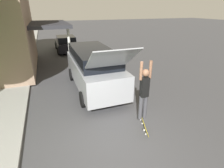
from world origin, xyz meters
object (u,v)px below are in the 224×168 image
suv_parked (93,68)px  skateboard (145,126)px  car_down_street (66,44)px  skateboarder (144,90)px

suv_parked → skateboard: (0.66, -4.01, -0.90)m
skateboard → car_down_street: bearing=93.7°
suv_parked → skateboard: 4.17m
suv_parked → skateboard: suv_parked is taller
car_down_street → skateboarder: bearing=-86.2°
car_down_street → skateboard: size_ratio=5.80×
suv_parked → skateboard: size_ratio=7.60×
car_down_street → skateboarder: size_ratio=2.24×
suv_parked → skateboarder: size_ratio=2.93×
skateboarder → skateboard: 1.24m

